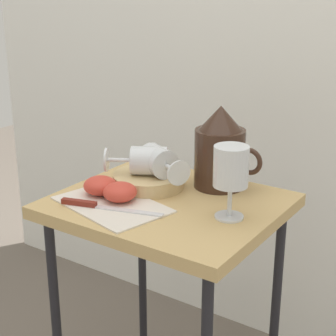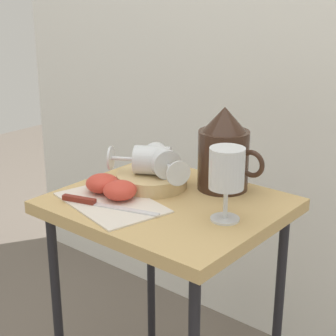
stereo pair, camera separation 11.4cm
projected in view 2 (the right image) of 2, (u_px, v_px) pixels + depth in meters
curtain_drape at (291, 70)px, 1.64m from camera, size 2.40×0.03×1.85m
table at (168, 230)px, 1.32m from camera, size 0.51×0.44×0.69m
linen_napkin at (111, 202)px, 1.27m from camera, size 0.30×0.23×0.00m
basket_tray at (152, 180)px, 1.37m from camera, size 0.18×0.18×0.03m
pitcher at (224, 156)px, 1.34m from camera, size 0.18×0.13×0.21m
wine_glass_upright at (227, 172)px, 1.15m from camera, size 0.08×0.08×0.16m
wine_glass_tipped_near at (151, 160)px, 1.35m from camera, size 0.17×0.13×0.07m
wine_glass_tipped_far at (162, 161)px, 1.34m from camera, size 0.16×0.13×0.07m
apple_half_left at (102, 183)px, 1.33m from camera, size 0.08×0.08×0.04m
apple_half_right at (120, 190)px, 1.28m from camera, size 0.08×0.08×0.04m
knife at (95, 203)px, 1.25m from camera, size 0.24×0.08×0.01m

